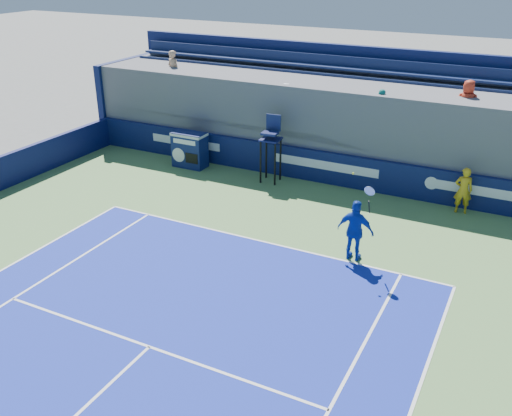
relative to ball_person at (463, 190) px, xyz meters
The scene contains 6 objects.
ball_person is the anchor object (origin of this frame).
back_hoarding 4.89m from the ball_person, behind, with size 20.40×0.21×1.20m.
match_clock 10.23m from the ball_person, behind, with size 1.32×0.73×1.40m.
umpire_chair 6.77m from the ball_person, behind, with size 0.75×0.75×2.48m.
tennis_player 5.02m from the ball_person, 115.28° to the right, with size 1.04×0.47×2.57m.
stadium_seating 5.58m from the ball_person, 152.89° to the left, with size 21.00×4.05×4.40m.
Camera 1 is at (6.57, -1.44, 7.85)m, focal length 40.00 mm.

